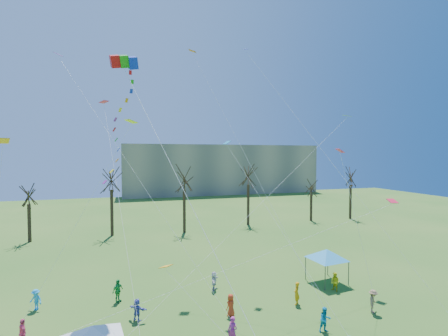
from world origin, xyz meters
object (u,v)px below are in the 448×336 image
object	(u,v)px
canopy_tent_white	(92,335)
canopy_tent_blue	(327,254)
big_box_kite	(124,128)
distant_building	(221,169)

from	to	relation	value
canopy_tent_white	canopy_tent_blue	distance (m)	20.86
canopy_tent_blue	canopy_tent_white	bearing A→B (deg)	-157.41
canopy_tent_white	big_box_kite	bearing A→B (deg)	72.27
canopy_tent_white	canopy_tent_blue	world-z (taller)	canopy_tent_white
distant_building	big_box_kite	world-z (taller)	big_box_kite
canopy_tent_blue	distant_building	bearing A→B (deg)	81.41
distant_building	canopy_tent_white	xyz separation A→B (m)	(-29.86, -78.16, -4.73)
big_box_kite	canopy_tent_white	distance (m)	11.99
distant_building	canopy_tent_blue	world-z (taller)	distant_building
distant_building	big_box_kite	bearing A→B (deg)	-111.12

